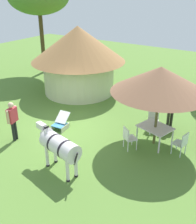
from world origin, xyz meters
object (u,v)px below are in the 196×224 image
patio_chair_west_end (153,119)px  patio_chair_east_end (128,137)px  striped_lounge_chair (61,123)px  zebra_by_umbrella (59,146)px  shade_umbrella (160,80)px  patio_dining_table (155,129)px  thatched_hut (78,56)px  standing_watcher (13,118)px  patio_chair_near_lawn (182,142)px  guest_beside_umbrella (172,105)px

patio_chair_west_end → patio_chair_east_end: (-0.18, -1.94, 0.00)m
striped_lounge_chair → zebra_by_umbrella: size_ratio=0.40×
shade_umbrella → patio_dining_table: size_ratio=2.51×
thatched_hut → patio_chair_west_end: thatched_hut is taller
thatched_hut → standing_watcher: size_ratio=3.17×
thatched_hut → patio_chair_near_lawn: 7.84m
patio_dining_table → patio_chair_near_lawn: patio_chair_near_lawn is taller
patio_chair_west_end → standing_watcher: size_ratio=0.55×
thatched_hut → zebra_by_umbrella: bearing=-57.7°
patio_chair_east_end → striped_lounge_chair: size_ratio=1.06×
standing_watcher → patio_chair_near_lawn: bearing=99.9°
patio_dining_table → standing_watcher: standing_watcher is taller
shade_umbrella → zebra_by_umbrella: (-1.94, -3.35, -1.67)m
thatched_hut → zebra_by_umbrella: (3.96, -6.26, -1.14)m
patio_dining_table → guest_beside_umbrella: bearing=90.5°
patio_dining_table → patio_chair_near_lawn: (1.12, -0.20, -0.13)m
patio_chair_near_lawn → zebra_by_umbrella: zebra_by_umbrella is taller
striped_lounge_chair → patio_chair_near_lawn: bearing=-176.6°
patio_chair_west_end → shade_umbrella: bearing=90.0°
patio_chair_west_end → patio_chair_near_lawn: size_ratio=1.00×
patio_dining_table → patio_chair_east_end: patio_chair_east_end is taller
guest_beside_umbrella → shade_umbrella: bearing=47.2°
zebra_by_umbrella → guest_beside_umbrella: bearing=-8.7°
patio_chair_east_end → patio_chair_near_lawn: (1.79, 0.72, 0.00)m
patio_chair_west_end → striped_lounge_chair: size_ratio=1.06×
shade_umbrella → patio_chair_near_lawn: shade_umbrella is taller
thatched_hut → striped_lounge_chair: (2.02, -3.99, -1.85)m
patio_chair_east_end → zebra_by_umbrella: size_ratio=0.42×
patio_chair_west_end → striped_lounge_chair: patio_chair_west_end is taller
standing_watcher → striped_lounge_chair: (0.89, 1.76, -0.73)m
zebra_by_umbrella → striped_lounge_chair: bearing=52.5°
guest_beside_umbrella → zebra_by_umbrella: bearing=25.9°
thatched_hut → patio_chair_west_end: bearing=-19.3°
patio_chair_east_end → zebra_by_umbrella: zebra_by_umbrella is taller
guest_beside_umbrella → standing_watcher: (-4.75, -4.58, -0.05)m
shade_umbrella → striped_lounge_chair: 4.68m
shade_umbrella → zebra_by_umbrella: 4.22m
patio_chair_near_lawn → shade_umbrella: bearing=90.0°
thatched_hut → patio_dining_table: 6.74m
shade_umbrella → patio_chair_near_lawn: 2.41m
striped_lounge_chair → patio_chair_west_end: bearing=-154.8°
patio_chair_west_end → zebra_by_umbrella: zebra_by_umbrella is taller
thatched_hut → patio_dining_table: size_ratio=3.69×
shade_umbrella → zebra_by_umbrella: size_ratio=1.67×
guest_beside_umbrella → striped_lounge_chair: guest_beside_umbrella is taller
patio_chair_west_end → patio_chair_near_lawn: 2.03m
guest_beside_umbrella → standing_watcher: 6.60m
patio_chair_near_lawn → patio_chair_east_end: bearing=121.8°
shade_umbrella → patio_chair_east_end: (-0.67, -0.92, -2.12)m
patio_chair_west_end → standing_watcher: 5.78m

